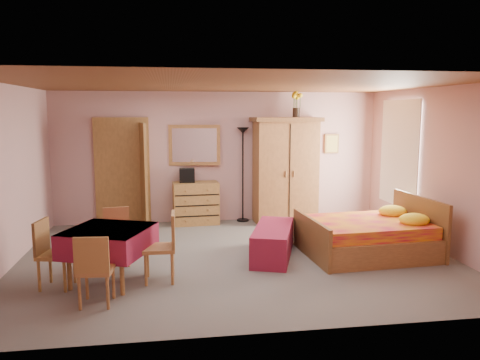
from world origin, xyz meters
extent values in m
plane|color=slate|center=(0.00, 0.00, 0.00)|extent=(6.50, 6.50, 0.00)
plane|color=brown|center=(0.00, 0.00, 2.60)|extent=(6.50, 6.50, 0.00)
cube|color=tan|center=(0.00, 2.50, 1.30)|extent=(6.50, 0.10, 2.60)
cube|color=tan|center=(0.00, -2.50, 1.30)|extent=(6.50, 0.10, 2.60)
cube|color=tan|center=(-3.25, 0.00, 1.30)|extent=(0.10, 5.00, 2.60)
cube|color=tan|center=(3.25, 0.00, 1.30)|extent=(0.10, 5.00, 2.60)
cube|color=#9E6B35|center=(-1.90, 2.47, 1.02)|extent=(1.06, 0.12, 2.15)
cube|color=white|center=(3.21, 1.20, 1.45)|extent=(0.08, 1.40, 1.95)
cube|color=#D8BF59|center=(2.35, 2.47, 1.55)|extent=(0.30, 0.04, 0.40)
cube|color=#A37037|center=(-0.49, 2.25, 0.42)|extent=(0.91, 0.49, 0.84)
cube|color=silver|center=(-0.49, 2.46, 1.55)|extent=(1.02, 0.14, 0.80)
cube|color=black|center=(-0.65, 2.28, 0.97)|extent=(0.30, 0.22, 0.28)
cube|color=black|center=(0.47, 2.37, 0.95)|extent=(0.27, 0.27, 1.90)
cube|color=#9B6134|center=(1.29, 2.16, 1.05)|extent=(1.37, 0.75, 2.10)
cube|color=yellow|center=(1.50, 2.17, 2.35)|extent=(0.21, 0.21, 0.51)
cube|color=#BA1233|center=(2.02, -0.15, 0.44)|extent=(2.00, 1.62, 0.88)
cube|color=maroon|center=(0.56, -0.06, 0.24)|extent=(0.95, 1.51, 0.47)
cube|color=maroon|center=(-1.78, -0.80, 0.36)|extent=(1.27, 1.27, 0.72)
cube|color=#A16536|center=(-1.84, -1.50, 0.42)|extent=(0.42, 0.42, 0.84)
cube|color=olive|center=(-1.76, -0.08, 0.41)|extent=(0.42, 0.42, 0.82)
cube|color=#A37037|center=(-2.42, -0.88, 0.44)|extent=(0.46, 0.46, 0.87)
cube|color=#B0723B|center=(-1.14, -0.84, 0.45)|extent=(0.42, 0.42, 0.91)
camera|label=1|loc=(-0.97, -6.84, 2.21)|focal=35.00mm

